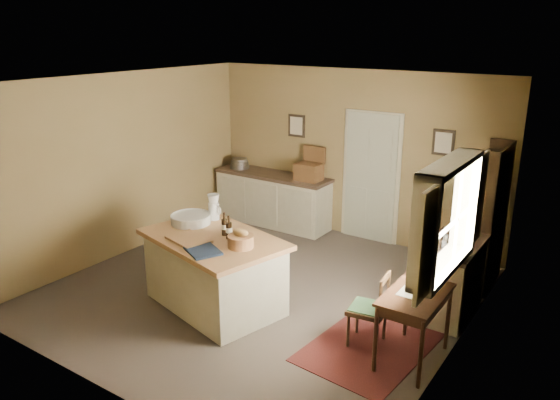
{
  "coord_description": "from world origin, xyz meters",
  "views": [
    {
      "loc": [
        3.82,
        -5.22,
        3.31
      ],
      "look_at": [
        0.02,
        0.39,
        1.15
      ],
      "focal_mm": 35.0,
      "sensor_mm": 36.0,
      "label": 1
    }
  ],
  "objects_px": {
    "work_island": "(214,269)",
    "right_cabinet": "(450,278)",
    "sideboard": "(273,197)",
    "writing_desk": "(415,302)",
    "shelving_unit": "(490,217)",
    "desk_chair": "(367,309)"
  },
  "relations": [
    {
      "from": "shelving_unit",
      "to": "desk_chair",
      "type": "bearing_deg",
      "value": -107.02
    },
    {
      "from": "desk_chair",
      "to": "shelving_unit",
      "type": "xyz_separation_m",
      "value": [
        0.67,
        2.2,
        0.54
      ]
    },
    {
      "from": "work_island",
      "to": "shelving_unit",
      "type": "distance_m",
      "value": 3.61
    },
    {
      "from": "writing_desk",
      "to": "right_cabinet",
      "type": "bearing_deg",
      "value": 90.01
    },
    {
      "from": "writing_desk",
      "to": "sideboard",
      "type": "bearing_deg",
      "value": 143.78
    },
    {
      "from": "sideboard",
      "to": "desk_chair",
      "type": "bearing_deg",
      "value": -40.46
    },
    {
      "from": "desk_chair",
      "to": "right_cabinet",
      "type": "height_order",
      "value": "right_cabinet"
    },
    {
      "from": "shelving_unit",
      "to": "right_cabinet",
      "type": "bearing_deg",
      "value": -98.27
    },
    {
      "from": "desk_chair",
      "to": "right_cabinet",
      "type": "bearing_deg",
      "value": 57.86
    },
    {
      "from": "work_island",
      "to": "desk_chair",
      "type": "height_order",
      "value": "work_island"
    },
    {
      "from": "writing_desk",
      "to": "right_cabinet",
      "type": "xyz_separation_m",
      "value": [
        -0.0,
        1.18,
        -0.21
      ]
    },
    {
      "from": "work_island",
      "to": "right_cabinet",
      "type": "xyz_separation_m",
      "value": [
        2.45,
        1.42,
        -0.02
      ]
    },
    {
      "from": "writing_desk",
      "to": "shelving_unit",
      "type": "height_order",
      "value": "shelving_unit"
    },
    {
      "from": "sideboard",
      "to": "writing_desk",
      "type": "distance_m",
      "value": 4.39
    },
    {
      "from": "sideboard",
      "to": "right_cabinet",
      "type": "height_order",
      "value": "sideboard"
    },
    {
      "from": "work_island",
      "to": "writing_desk",
      "type": "height_order",
      "value": "work_island"
    },
    {
      "from": "desk_chair",
      "to": "writing_desk",
      "type": "bearing_deg",
      "value": -10.09
    },
    {
      "from": "work_island",
      "to": "sideboard",
      "type": "height_order",
      "value": "work_island"
    },
    {
      "from": "work_island",
      "to": "sideboard",
      "type": "distance_m",
      "value": 3.03
    },
    {
      "from": "desk_chair",
      "to": "sideboard",
      "type": "bearing_deg",
      "value": 131.6
    },
    {
      "from": "sideboard",
      "to": "work_island",
      "type": "bearing_deg",
      "value": -68.99
    },
    {
      "from": "sideboard",
      "to": "writing_desk",
      "type": "bearing_deg",
      "value": -36.22
    }
  ]
}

